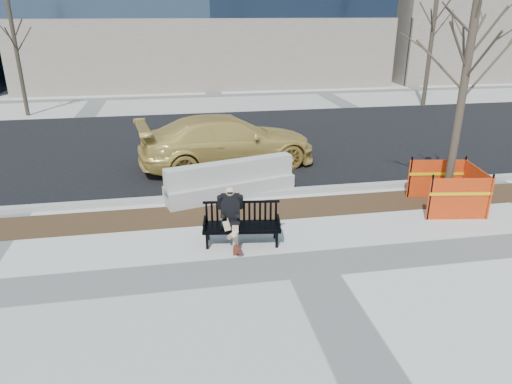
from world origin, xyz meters
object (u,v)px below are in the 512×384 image
at_px(seated_man, 231,242).
at_px(sedan, 228,166).
at_px(bench, 242,243).
at_px(tree_fence, 444,207).
at_px(jersey_barrier_left, 231,197).

relative_size(seated_man, sedan, 0.22).
height_order(bench, sedan, sedan).
distance_m(seated_man, tree_fence, 5.37).
height_order(tree_fence, jersey_barrier_left, tree_fence).
bearing_deg(seated_man, tree_fence, 17.08).
relative_size(bench, sedan, 0.30).
height_order(seated_man, tree_fence, tree_fence).
bearing_deg(jersey_barrier_left, sedan, 69.39).
distance_m(bench, tree_fence, 5.17).
relative_size(tree_fence, sedan, 1.02).
bearing_deg(sedan, tree_fence, -139.54).
xyz_separation_m(tree_fence, jersey_barrier_left, (-4.98, 1.58, 0.00)).
bearing_deg(bench, tree_fence, 18.26).
distance_m(bench, sedan, 5.08).
height_order(seated_man, sedan, sedan).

